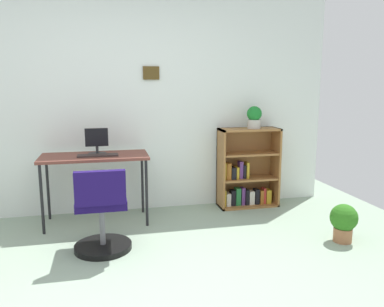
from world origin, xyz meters
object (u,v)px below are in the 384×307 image
Objects in this scene: office_chair at (102,215)px; potted_plant_floor at (344,221)px; keyboard at (98,155)px; potted_plant_on_shelf at (254,117)px; monitor at (97,142)px; desk at (95,161)px; bookshelf_low at (246,172)px.

office_chair is 2.27m from potted_plant_floor.
potted_plant_on_shelf reaches higher than keyboard.
monitor is 2.63m from potted_plant_floor.
office_chair is at bearing -88.02° from keyboard.
desk is 2.69× the size of keyboard.
potted_plant_on_shelf is (1.87, 0.17, 0.42)m from desk.
office_chair is 2.96× the size of potted_plant_on_shelf.
potted_plant_on_shelf reaches higher than office_chair.
keyboard reaches higher than desk.
keyboard is 1.57× the size of potted_plant_on_shelf.
desk is at bearing 94.45° from office_chair.
monitor is at bearing 154.02° from potted_plant_floor.
potted_plant_on_shelf is (1.84, 0.13, 0.23)m from monitor.
bookshelf_low is (1.77, 0.29, -0.33)m from keyboard.
bookshelf_low is 1.40m from potted_plant_floor.
bookshelf_low is (1.74, 1.02, 0.08)m from office_chair.
bookshelf_low is 3.63× the size of potted_plant_on_shelf.
potted_plant_on_shelf reaches higher than desk.
desk is 2.59m from potted_plant_floor.
monitor is at bearing 55.25° from desk.
keyboard is 1.82m from bookshelf_low.
bookshelf_low reaches higher than desk.
monitor is at bearing 92.21° from office_chair.
desk is 0.87m from office_chair.
monitor is 0.17m from keyboard.
desk is 1.83m from bookshelf_low.
keyboard is 0.84m from office_chair.
office_chair is 2.19m from potted_plant_on_shelf.
desk is 0.20m from monitor.
desk is at bearing 117.72° from keyboard.
monitor is at bearing 93.67° from keyboard.
keyboard is (0.01, -0.11, -0.12)m from monitor.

